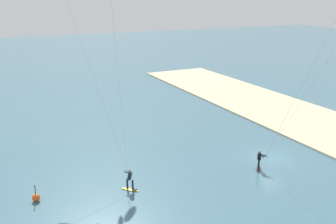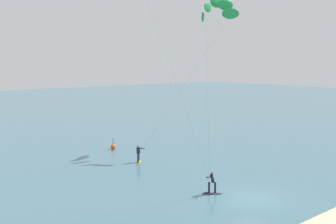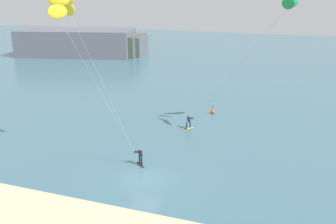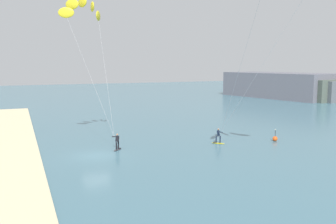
{
  "view_description": "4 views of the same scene",
  "coord_description": "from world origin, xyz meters",
  "views": [
    {
      "loc": [
        -24.35,
        22.04,
        13.98
      ],
      "look_at": [
        1.61,
        9.39,
        5.11
      ],
      "focal_mm": 40.85,
      "sensor_mm": 36.0,
      "label": 1
    },
    {
      "loc": [
        -22.41,
        -17.32,
        9.54
      ],
      "look_at": [
        0.44,
        9.64,
        5.14
      ],
      "focal_mm": 43.72,
      "sensor_mm": 36.0,
      "label": 2
    },
    {
      "loc": [
        11.77,
        -27.25,
        15.58
      ],
      "look_at": [
        -1.26,
        9.52,
        3.09
      ],
      "focal_mm": 40.98,
      "sensor_mm": 36.0,
      "label": 3
    },
    {
      "loc": [
        33.66,
        -6.62,
        8.75
      ],
      "look_at": [
        0.64,
        7.13,
        3.9
      ],
      "focal_mm": 38.86,
      "sensor_mm": 36.0,
      "label": 4
    }
  ],
  "objects": [
    {
      "name": "ground_plane",
      "position": [
        0.0,
        0.0,
        0.0
      ],
      "size": [
        240.0,
        240.0,
        0.0
      ],
      "primitive_type": "plane",
      "color": "#426B7A"
    },
    {
      "name": "marker_buoy",
      "position": [
        1.3,
        19.92,
        0.3
      ],
      "size": [
        0.56,
        0.56,
        1.38
      ],
      "color": "#EA5119",
      "rests_on": "ground"
    }
  ]
}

